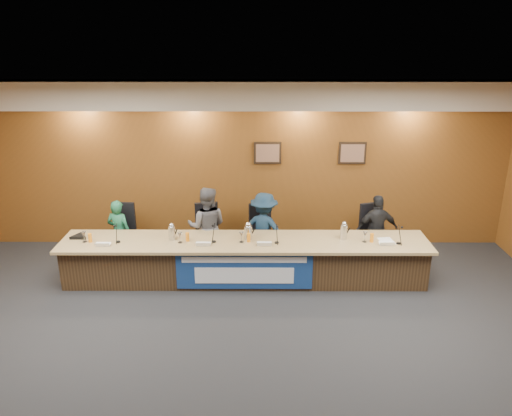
# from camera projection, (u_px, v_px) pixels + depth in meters

# --- Properties ---
(floor) EXTENTS (10.00, 10.00, 0.00)m
(floor) POSITION_uv_depth(u_px,v_px,m) (240.00, 369.00, 6.29)
(floor) COLOR black
(floor) RESTS_ON ground
(ceiling) EXTENTS (10.00, 8.00, 0.04)m
(ceiling) POSITION_uv_depth(u_px,v_px,m) (237.00, 115.00, 5.21)
(ceiling) COLOR silver
(ceiling) RESTS_ON wall_back
(wall_back) EXTENTS (10.00, 0.04, 3.20)m
(wall_back) POSITION_uv_depth(u_px,v_px,m) (246.00, 165.00, 9.52)
(wall_back) COLOR brown
(wall_back) RESTS_ON floor
(soffit) EXTENTS (10.00, 0.50, 0.50)m
(soffit) POSITION_uv_depth(u_px,v_px,m) (246.00, 95.00, 8.83)
(soffit) COLOR beige
(soffit) RESTS_ON wall_back
(dais_body) EXTENTS (6.00, 0.80, 0.70)m
(dais_body) POSITION_uv_depth(u_px,v_px,m) (245.00, 261.00, 8.43)
(dais_body) COLOR #392716
(dais_body) RESTS_ON floor
(dais_top) EXTENTS (6.10, 0.95, 0.05)m
(dais_top) POSITION_uv_depth(u_px,v_px,m) (245.00, 242.00, 8.26)
(dais_top) COLOR #9B7F50
(dais_top) RESTS_ON dais_body
(banner) EXTENTS (2.20, 0.02, 0.65)m
(banner) POSITION_uv_depth(u_px,v_px,m) (244.00, 271.00, 8.03)
(banner) COLOR navy
(banner) RESTS_ON dais_body
(banner_text_upper) EXTENTS (2.00, 0.01, 0.10)m
(banner_text_upper) POSITION_uv_depth(u_px,v_px,m) (244.00, 260.00, 7.95)
(banner_text_upper) COLOR silver
(banner_text_upper) RESTS_ON banner
(banner_text_lower) EXTENTS (1.60, 0.01, 0.28)m
(banner_text_lower) POSITION_uv_depth(u_px,v_px,m) (244.00, 276.00, 8.05)
(banner_text_lower) COLOR silver
(banner_text_lower) RESTS_ON banner
(wall_photo_left) EXTENTS (0.52, 0.04, 0.42)m
(wall_photo_left) POSITION_uv_depth(u_px,v_px,m) (268.00, 153.00, 9.40)
(wall_photo_left) COLOR black
(wall_photo_left) RESTS_ON wall_back
(wall_photo_right) EXTENTS (0.52, 0.04, 0.42)m
(wall_photo_right) POSITION_uv_depth(u_px,v_px,m) (352.00, 153.00, 9.40)
(wall_photo_right) COLOR black
(wall_photo_right) RESTS_ON wall_back
(panelist_a) EXTENTS (0.51, 0.40, 1.22)m
(panelist_a) POSITION_uv_depth(u_px,v_px,m) (119.00, 233.00, 8.94)
(panelist_a) COLOR #1A593B
(panelist_a) RESTS_ON floor
(panelist_b) EXTENTS (0.73, 0.58, 1.46)m
(panelist_b) POSITION_uv_depth(u_px,v_px,m) (207.00, 227.00, 8.89)
(panelist_b) COLOR #535358
(panelist_b) RESTS_ON floor
(panelist_c) EXTENTS (1.00, 0.77, 1.36)m
(panelist_c) POSITION_uv_depth(u_px,v_px,m) (264.00, 229.00, 8.91)
(panelist_c) COLOR #11263C
(panelist_c) RESTS_ON floor
(panelist_d) EXTENTS (0.80, 0.40, 1.32)m
(panelist_d) POSITION_uv_depth(u_px,v_px,m) (377.00, 231.00, 8.91)
(panelist_d) COLOR black
(panelist_d) RESTS_ON floor
(office_chair_a) EXTENTS (0.52, 0.52, 0.08)m
(office_chair_a) POSITION_uv_depth(u_px,v_px,m) (121.00, 237.00, 9.08)
(office_chair_a) COLOR black
(office_chair_a) RESTS_ON floor
(office_chair_b) EXTENTS (0.56, 0.56, 0.08)m
(office_chair_b) POSITION_uv_depth(u_px,v_px,m) (208.00, 237.00, 9.07)
(office_chair_b) COLOR black
(office_chair_b) RESTS_ON floor
(office_chair_c) EXTENTS (0.61, 0.61, 0.08)m
(office_chair_c) POSITION_uv_depth(u_px,v_px,m) (264.00, 237.00, 9.07)
(office_chair_c) COLOR black
(office_chair_c) RESTS_ON floor
(office_chair_d) EXTENTS (0.60, 0.60, 0.08)m
(office_chair_d) POSITION_uv_depth(u_px,v_px,m) (375.00, 238.00, 9.06)
(office_chair_d) COLOR black
(office_chair_d) RESTS_ON floor
(nameplate_a) EXTENTS (0.24, 0.08, 0.10)m
(nameplate_a) POSITION_uv_depth(u_px,v_px,m) (102.00, 244.00, 7.99)
(nameplate_a) COLOR white
(nameplate_a) RESTS_ON dais_top
(microphone_a) EXTENTS (0.07, 0.07, 0.02)m
(microphone_a) POSITION_uv_depth(u_px,v_px,m) (118.00, 242.00, 8.18)
(microphone_a) COLOR black
(microphone_a) RESTS_ON dais_top
(juice_glass_a) EXTENTS (0.06, 0.06, 0.15)m
(juice_glass_a) POSITION_uv_depth(u_px,v_px,m) (90.00, 238.00, 8.17)
(juice_glass_a) COLOR orange
(juice_glass_a) RESTS_ON dais_top
(water_glass_a) EXTENTS (0.08, 0.08, 0.18)m
(water_glass_a) POSITION_uv_depth(u_px,v_px,m) (84.00, 237.00, 8.17)
(water_glass_a) COLOR silver
(water_glass_a) RESTS_ON dais_top
(nameplate_b) EXTENTS (0.24, 0.08, 0.10)m
(nameplate_b) POSITION_uv_depth(u_px,v_px,m) (203.00, 244.00, 8.01)
(nameplate_b) COLOR white
(nameplate_b) RESTS_ON dais_top
(microphone_b) EXTENTS (0.07, 0.07, 0.02)m
(microphone_b) POSITION_uv_depth(u_px,v_px,m) (214.00, 242.00, 8.19)
(microphone_b) COLOR black
(microphone_b) RESTS_ON dais_top
(juice_glass_b) EXTENTS (0.06, 0.06, 0.15)m
(juice_glass_b) POSITION_uv_depth(u_px,v_px,m) (187.00, 237.00, 8.21)
(juice_glass_b) COLOR orange
(juice_glass_b) RESTS_ON dais_top
(water_glass_b) EXTENTS (0.08, 0.08, 0.18)m
(water_glass_b) POSITION_uv_depth(u_px,v_px,m) (180.00, 238.00, 8.14)
(water_glass_b) COLOR silver
(water_glass_b) RESTS_ON dais_top
(nameplate_c) EXTENTS (0.24, 0.08, 0.10)m
(nameplate_c) POSITION_uv_depth(u_px,v_px,m) (264.00, 244.00, 8.01)
(nameplate_c) COLOR white
(nameplate_c) RESTS_ON dais_top
(microphone_c) EXTENTS (0.07, 0.07, 0.02)m
(microphone_c) POSITION_uv_depth(u_px,v_px,m) (277.00, 243.00, 8.15)
(microphone_c) COLOR black
(microphone_c) RESTS_ON dais_top
(juice_glass_c) EXTENTS (0.06, 0.06, 0.15)m
(juice_glass_c) POSITION_uv_depth(u_px,v_px,m) (249.00, 238.00, 8.18)
(juice_glass_c) COLOR orange
(juice_glass_c) RESTS_ON dais_top
(water_glass_c) EXTENTS (0.08, 0.08, 0.18)m
(water_glass_c) POSITION_uv_depth(u_px,v_px,m) (241.00, 237.00, 8.16)
(water_glass_c) COLOR silver
(water_glass_c) RESTS_ON dais_top
(nameplate_d) EXTENTS (0.24, 0.08, 0.10)m
(nameplate_d) POSITION_uv_depth(u_px,v_px,m) (387.00, 244.00, 8.03)
(nameplate_d) COLOR white
(nameplate_d) RESTS_ON dais_top
(microphone_d) EXTENTS (0.07, 0.07, 0.02)m
(microphone_d) POSITION_uv_depth(u_px,v_px,m) (398.00, 243.00, 8.13)
(microphone_d) COLOR black
(microphone_d) RESTS_ON dais_top
(juice_glass_d) EXTENTS (0.06, 0.06, 0.15)m
(juice_glass_d) POSITION_uv_depth(u_px,v_px,m) (372.00, 238.00, 8.17)
(juice_glass_d) COLOR orange
(juice_glass_d) RESTS_ON dais_top
(water_glass_d) EXTENTS (0.08, 0.08, 0.18)m
(water_glass_d) POSITION_uv_depth(u_px,v_px,m) (365.00, 237.00, 8.17)
(water_glass_d) COLOR silver
(water_glass_d) RESTS_ON dais_top
(carafe_left) EXTENTS (0.11, 0.11, 0.23)m
(carafe_left) POSITION_uv_depth(u_px,v_px,m) (172.00, 233.00, 8.25)
(carafe_left) COLOR silver
(carafe_left) RESTS_ON dais_top
(carafe_mid) EXTENTS (0.13, 0.13, 0.23)m
(carafe_mid) POSITION_uv_depth(u_px,v_px,m) (248.00, 233.00, 8.28)
(carafe_mid) COLOR silver
(carafe_mid) RESTS_ON dais_top
(carafe_right) EXTENTS (0.12, 0.12, 0.25)m
(carafe_right) POSITION_uv_depth(u_px,v_px,m) (344.00, 232.00, 8.28)
(carafe_right) COLOR silver
(carafe_right) RESTS_ON dais_top
(speakerphone) EXTENTS (0.32, 0.32, 0.05)m
(speakerphone) POSITION_uv_depth(u_px,v_px,m) (79.00, 236.00, 8.35)
(speakerphone) COLOR black
(speakerphone) RESTS_ON dais_top
(paper_stack) EXTENTS (0.26, 0.33, 0.01)m
(paper_stack) POSITION_uv_depth(u_px,v_px,m) (387.00, 241.00, 8.23)
(paper_stack) COLOR white
(paper_stack) RESTS_ON dais_top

